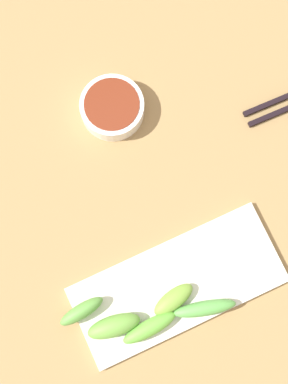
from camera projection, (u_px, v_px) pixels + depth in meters
tabletop at (140, 218)px, 0.88m from camera, size 2.10×2.10×0.02m
sauce_bowl at (112, 108)px, 0.89m from camera, size 0.10×0.10×0.04m
serving_plate at (177, 285)px, 0.85m from camera, size 0.13×0.32×0.01m
broccoli_stalk_0 at (82, 311)px, 0.82m from camera, size 0.03×0.07×0.03m
broccoli_stalk_1 at (173, 300)px, 0.83m from camera, size 0.04×0.07×0.02m
broccoli_stalk_2 at (150, 328)px, 0.82m from camera, size 0.03×0.09×0.03m
broccoli_stalk_3 at (205, 308)px, 0.82m from camera, size 0.05×0.10×0.03m
broccoli_stalk_4 at (114, 326)px, 0.81m from camera, size 0.04×0.08×0.03m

